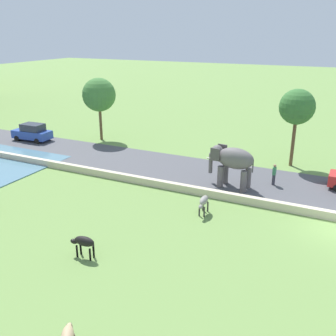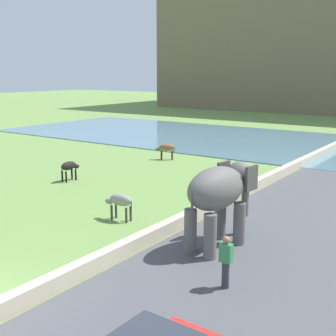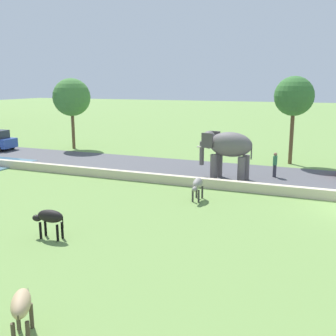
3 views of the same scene
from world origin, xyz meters
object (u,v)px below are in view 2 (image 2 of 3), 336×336
(person_beside_elephant, at_px, (226,261))
(cow_brown, at_px, (166,148))
(elephant, at_px, (220,193))
(cow_black, at_px, (69,167))
(cow_grey, at_px, (120,201))

(person_beside_elephant, bearing_deg, cow_brown, 130.20)
(elephant, height_order, cow_brown, elephant)
(person_beside_elephant, xyz_separation_m, cow_black, (-13.59, 6.61, -0.04))
(elephant, bearing_deg, cow_grey, 176.96)
(elephant, distance_m, cow_black, 12.59)
(person_beside_elephant, distance_m, cow_grey, 7.20)
(elephant, height_order, cow_grey, elephant)
(elephant, xyz_separation_m, cow_brown, (-11.03, 12.36, -1.20))
(person_beside_elephant, xyz_separation_m, cow_grey, (-6.57, 2.96, -0.04))
(elephant, bearing_deg, person_beside_elephant, -58.01)
(cow_grey, bearing_deg, cow_black, 152.49)
(cow_grey, distance_m, cow_brown, 13.57)
(person_beside_elephant, xyz_separation_m, cow_brown, (-12.72, 15.05, -0.04))
(person_beside_elephant, distance_m, cow_black, 15.11)
(elephant, distance_m, cow_brown, 16.61)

